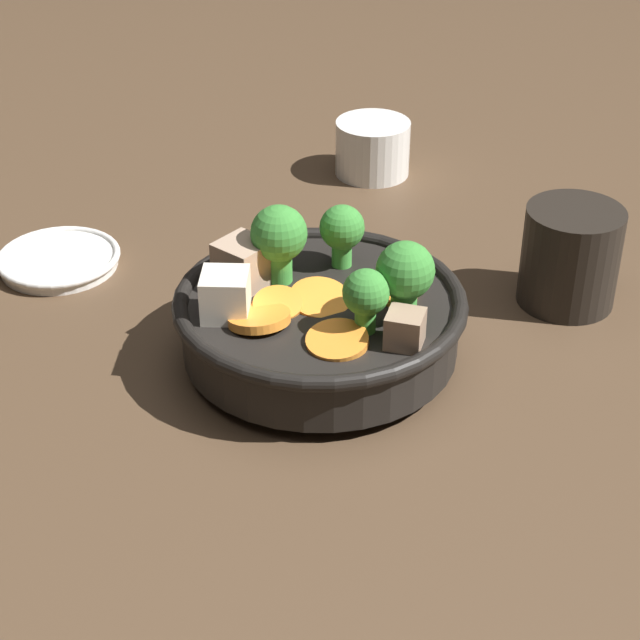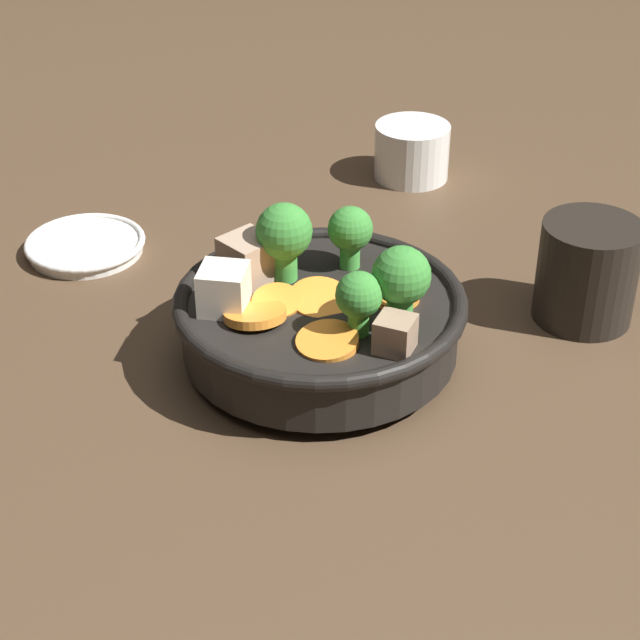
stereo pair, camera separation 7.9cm
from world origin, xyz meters
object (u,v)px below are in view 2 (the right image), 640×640
at_px(side_saucer, 85,245).
at_px(tea_cup, 412,151).
at_px(dark_mug, 589,271).
at_px(stirfry_bowl, 320,314).

xyz_separation_m(side_saucer, tea_cup, (0.34, -0.03, 0.02)).
relative_size(tea_cup, dark_mug, 0.73).
xyz_separation_m(side_saucer, dark_mug, (0.30, -0.31, 0.03)).
bearing_deg(stirfry_bowl, tea_cup, 42.07).
height_order(stirfry_bowl, side_saucer, stirfry_bowl).
bearing_deg(tea_cup, dark_mug, -97.49).
height_order(side_saucer, tea_cup, tea_cup).
relative_size(stirfry_bowl, dark_mug, 2.13).
bearing_deg(tea_cup, side_saucer, 175.57).
distance_m(stirfry_bowl, side_saucer, 0.27).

